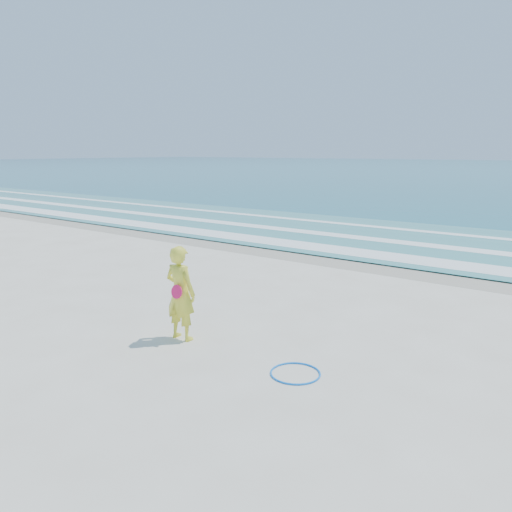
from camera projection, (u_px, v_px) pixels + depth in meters
The scene contains 8 objects.
ground at pixel (137, 339), 9.90m from camera, with size 400.00×400.00×0.00m, color silver.
wet_sand at pixel (344, 260), 16.97m from camera, with size 400.00×2.40×0.00m, color #B2A893.
shallow at pixel (398, 239), 20.88m from camera, with size 400.00×10.00×0.01m, color #59B7AD.
foam_near at pixel (360, 253), 17.98m from camera, with size 400.00×1.40×0.01m, color white.
foam_mid at pixel (391, 241), 20.25m from camera, with size 400.00×0.90×0.01m, color white.
foam_far at pixel (419, 231), 22.85m from camera, with size 400.00×0.60×0.01m, color white.
hoop at pixel (295, 373), 8.34m from camera, with size 0.85×0.85×0.03m, color #0D76ED.
woman at pixel (181, 293), 9.72m from camera, with size 0.71×0.48×1.88m.
Camera 1 is at (7.47, -6.09, 3.67)m, focal length 35.00 mm.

